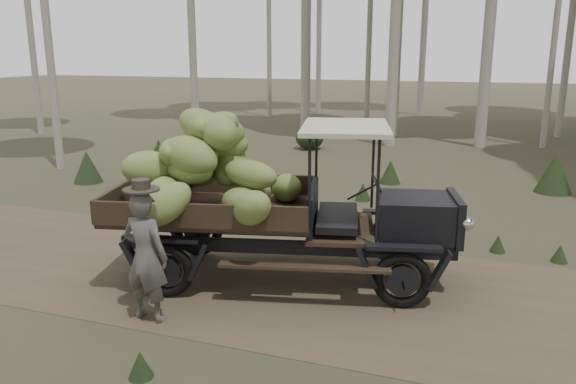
# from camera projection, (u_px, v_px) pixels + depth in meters

# --- Properties ---
(ground) EXTENTS (120.00, 120.00, 0.00)m
(ground) POSITION_uv_depth(u_px,v_px,m) (415.00, 301.00, 7.75)
(ground) COLOR #473D2B
(ground) RESTS_ON ground
(dirt_track) EXTENTS (70.00, 4.00, 0.01)m
(dirt_track) POSITION_uv_depth(u_px,v_px,m) (415.00, 301.00, 7.75)
(dirt_track) COLOR brown
(dirt_track) RESTS_ON ground
(banana_truck) EXTENTS (5.36, 3.16, 2.67)m
(banana_truck) POSITION_uv_depth(u_px,v_px,m) (238.00, 180.00, 8.20)
(banana_truck) COLOR black
(banana_truck) RESTS_ON ground
(farmer) EXTENTS (0.64, 0.48, 1.85)m
(farmer) POSITION_uv_depth(u_px,v_px,m) (146.00, 255.00, 7.03)
(farmer) COLOR #55524E
(farmer) RESTS_ON ground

